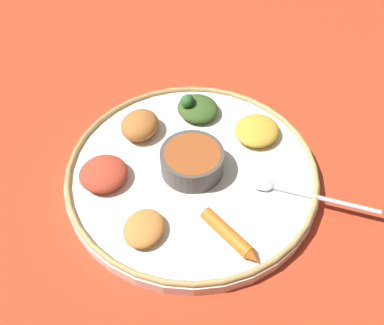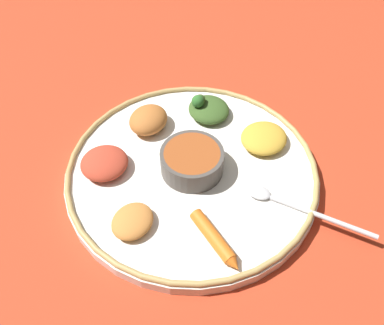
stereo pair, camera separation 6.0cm
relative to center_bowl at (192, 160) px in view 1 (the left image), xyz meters
name	(u,v)px [view 1 (the left image)]	position (x,y,z in m)	size (l,w,h in m)	color
ground_plane	(192,177)	(0.00, 0.00, -0.04)	(2.40, 2.40, 0.00)	#B7381E
platter	(192,173)	(0.00, 0.00, -0.03)	(0.37, 0.37, 0.02)	white
platter_rim	(192,168)	(0.00, 0.00, -0.02)	(0.37, 0.37, 0.01)	tan
center_bowl	(192,160)	(0.00, 0.00, 0.00)	(0.09, 0.09, 0.04)	#4C4742
spoon	(293,191)	(0.09, -0.12, -0.02)	(0.12, 0.15, 0.01)	silver
greens_pile	(196,107)	(0.07, 0.09, -0.01)	(0.08, 0.08, 0.04)	#385623
carrot_near_spoon	(230,235)	(-0.03, -0.12, -0.01)	(0.03, 0.10, 0.02)	orange
mound_lentil_yellow	(257,131)	(0.12, 0.00, -0.01)	(0.07, 0.07, 0.02)	gold
mound_berbere_red	(103,173)	(-0.11, 0.06, -0.01)	(0.07, 0.07, 0.03)	#B73D28
mound_chickpea	(140,125)	(-0.02, 0.11, 0.00)	(0.07, 0.06, 0.03)	#B2662D
mound_squash	(144,228)	(-0.11, -0.05, -0.01)	(0.06, 0.05, 0.02)	#C67A38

